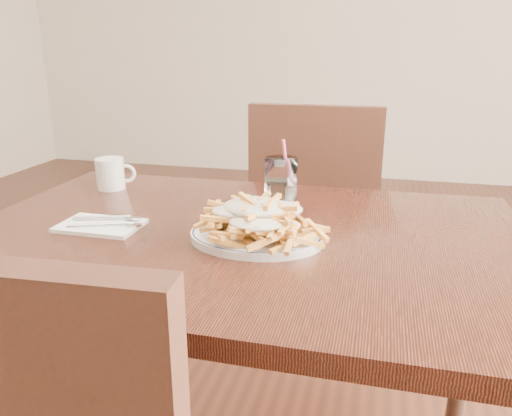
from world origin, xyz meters
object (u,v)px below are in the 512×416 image
(fries_plate, at_px, (256,236))
(loaded_fries, at_px, (256,213))
(water_glass, at_px, (281,187))
(chair_far, at_px, (316,217))
(coffee_mug, at_px, (111,174))
(table, at_px, (240,265))

(fries_plate, xyz_separation_m, loaded_fries, (-0.00, 0.00, 0.05))
(water_glass, bearing_deg, chair_far, 88.25)
(water_glass, relative_size, coffee_mug, 1.62)
(loaded_fries, relative_size, water_glass, 1.58)
(chair_far, xyz_separation_m, water_glass, (-0.02, -0.58, 0.27))
(chair_far, relative_size, loaded_fries, 3.49)
(chair_far, bearing_deg, coffee_mug, -134.50)
(fries_plate, height_order, coffee_mug, coffee_mug)
(fries_plate, bearing_deg, water_glass, 87.92)
(fries_plate, distance_m, water_glass, 0.22)
(table, distance_m, water_glass, 0.22)
(chair_far, bearing_deg, fries_plate, -91.84)
(table, xyz_separation_m, loaded_fries, (0.05, -0.04, 0.14))
(fries_plate, relative_size, water_glass, 1.77)
(fries_plate, bearing_deg, coffee_mug, 149.83)
(loaded_fries, distance_m, water_glass, 0.21)
(chair_far, xyz_separation_m, fries_plate, (-0.03, -0.80, 0.22))
(fries_plate, xyz_separation_m, coffee_mug, (-0.48, 0.28, 0.03))
(chair_far, relative_size, fries_plate, 3.11)
(fries_plate, bearing_deg, chair_far, 88.16)
(table, relative_size, chair_far, 1.27)
(loaded_fries, relative_size, coffee_mug, 2.56)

